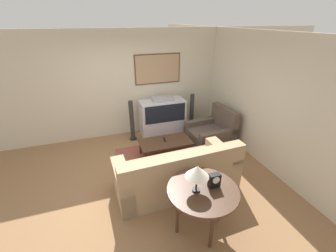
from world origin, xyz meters
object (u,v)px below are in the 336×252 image
at_px(tv, 162,117).
at_px(table_lamp, 197,172).
at_px(mantel_clock, 214,180).
at_px(speaker_tower_right, 192,114).
at_px(console_table, 203,193).
at_px(coffee_table, 165,143).
at_px(couch, 177,174).
at_px(armchair, 212,133).
at_px(speaker_tower_left, 132,122).

height_order(tv, table_lamp, table_lamp).
relative_size(mantel_clock, speaker_tower_right, 0.20).
bearing_deg(tv, console_table, -97.29).
bearing_deg(console_table, coffee_table, 86.37).
bearing_deg(mantel_clock, couch, 100.07).
distance_m(couch, coffee_table, 1.12).
xyz_separation_m(armchair, mantel_clock, (-1.25, -2.26, 0.59)).
bearing_deg(couch, console_table, 87.76).
bearing_deg(speaker_tower_right, table_lamp, -113.38).
distance_m(tv, armchair, 1.37).
distance_m(armchair, speaker_tower_left, 2.05).
bearing_deg(table_lamp, speaker_tower_left, 95.98).
height_order(tv, couch, tv).
bearing_deg(speaker_tower_left, table_lamp, -84.02).
bearing_deg(table_lamp, armchair, 55.96).
bearing_deg(speaker_tower_right, mantel_clock, -108.98).
bearing_deg(table_lamp, couch, 83.86).
relative_size(table_lamp, speaker_tower_left, 0.38).
bearing_deg(table_lamp, tv, 80.83).
xyz_separation_m(couch, armchair, (1.42, 1.30, -0.05)).
bearing_deg(tv, speaker_tower_left, -176.94).
distance_m(couch, speaker_tower_right, 2.48).
bearing_deg(tv, armchair, -41.18).
bearing_deg(speaker_tower_right, couch, -120.00).
relative_size(tv, speaker_tower_right, 1.11).
xyz_separation_m(table_lamp, mantel_clock, (0.27, -0.00, -0.21)).
distance_m(tv, couch, 2.23).
bearing_deg(speaker_tower_left, speaker_tower_right, 0.00).
height_order(armchair, coffee_table, armchair).
bearing_deg(coffee_table, console_table, -93.63).
bearing_deg(speaker_tower_left, coffee_table, -61.53).
bearing_deg(couch, table_lamp, 81.56).
height_order(armchair, mantel_clock, mantel_clock).
bearing_deg(couch, speaker_tower_left, -81.01).
bearing_deg(mantel_clock, console_table, -177.12).
distance_m(couch, speaker_tower_left, 2.20).
height_order(couch, coffee_table, couch).
xyz_separation_m(tv, console_table, (-0.40, -3.16, 0.20)).
relative_size(couch, coffee_table, 1.94).
bearing_deg(speaker_tower_right, speaker_tower_left, 180.00).
xyz_separation_m(tv, mantel_clock, (-0.23, -3.15, 0.37)).
distance_m(console_table, mantel_clock, 0.24).
relative_size(tv, table_lamp, 2.91).
xyz_separation_m(armchair, speaker_tower_left, (-1.85, 0.85, 0.23)).
distance_m(coffee_table, speaker_tower_right, 1.52).
relative_size(tv, coffee_table, 1.02).
bearing_deg(armchair, tv, -135.14).
relative_size(tv, speaker_tower_left, 1.11).
height_order(armchair, speaker_tower_right, speaker_tower_right).
height_order(tv, speaker_tower_right, speaker_tower_right).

